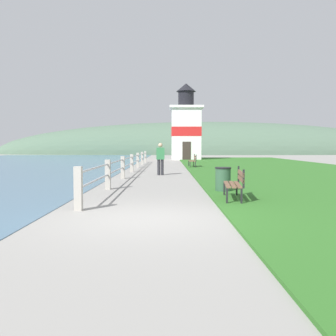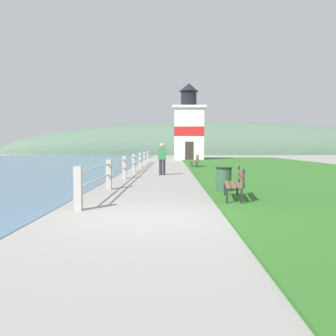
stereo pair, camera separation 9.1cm
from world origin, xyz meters
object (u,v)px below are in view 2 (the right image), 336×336
at_px(lighthouse, 189,128).
at_px(park_bench_near, 236,182).
at_px(trash_bin, 224,180).
at_px(person_strolling, 162,158).
at_px(park_bench_midway, 195,160).

bearing_deg(lighthouse, park_bench_near, -90.20).
bearing_deg(trash_bin, lighthouse, 89.65).
distance_m(person_strolling, trash_bin, 7.73).
xyz_separation_m(park_bench_midway, trash_bin, (0.02, -14.41, -0.11)).
relative_size(lighthouse, person_strolling, 4.98).
distance_m(park_bench_near, lighthouse, 31.56).
relative_size(lighthouse, trash_bin, 10.06).
distance_m(lighthouse, trash_bin, 29.66).
height_order(park_bench_near, lighthouse, lighthouse).
relative_size(park_bench_near, person_strolling, 1.00).
distance_m(park_bench_midway, person_strolling, 7.37).
bearing_deg(trash_bin, park_bench_near, -87.92).
height_order(lighthouse, trash_bin, lighthouse).
bearing_deg(lighthouse, person_strolling, -96.20).
distance_m(park_bench_midway, trash_bin, 14.41).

